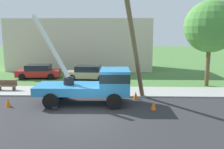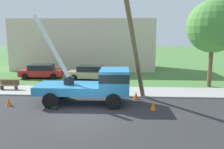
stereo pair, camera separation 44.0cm
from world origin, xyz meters
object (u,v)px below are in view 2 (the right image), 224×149
object	(u,v)px
leaning_utility_pole	(133,40)
roadside_tree_near	(213,27)
traffic_cone_behind	(9,102)
park_bench	(9,85)
traffic_cone_ahead	(153,106)
utility_truck	(95,83)
parked_sedan_red	(41,71)
traffic_cone_curbside	(136,95)
parked_sedan_tan	(90,73)

from	to	relation	value
leaning_utility_pole	roadside_tree_near	distance (m)	8.90
traffic_cone_behind	roadside_tree_near	xyz separation A→B (m)	(15.05, 6.51, 4.96)
park_bench	traffic_cone_behind	bearing A→B (deg)	-64.05
traffic_cone_behind	park_bench	xyz separation A→B (m)	(-1.98, 4.07, 0.18)
park_bench	traffic_cone_ahead	bearing A→B (deg)	-21.27
utility_truck	parked_sedan_red	xyz separation A→B (m)	(-6.85, 8.82, -0.70)
traffic_cone_ahead	parked_sedan_red	bearing A→B (deg)	136.56
roadside_tree_near	traffic_cone_curbside	bearing A→B (deg)	-145.94
leaning_utility_pole	traffic_cone_curbside	distance (m)	4.12
traffic_cone_behind	parked_sedan_red	world-z (taller)	parked_sedan_red
traffic_cone_ahead	traffic_cone_behind	world-z (taller)	same
leaning_utility_pole	traffic_cone_behind	xyz separation A→B (m)	(-8.09, -1.04, -4.00)
leaning_utility_pole	traffic_cone_ahead	xyz separation A→B (m)	(1.25, -1.38, -4.00)
leaning_utility_pole	parked_sedan_tan	size ratio (longest dim) A/B	1.86
leaning_utility_pole	parked_sedan_red	distance (m)	13.21
traffic_cone_behind	parked_sedan_tan	size ratio (longest dim) A/B	0.12
traffic_cone_curbside	utility_truck	bearing A→B (deg)	-157.78
parked_sedan_red	roadside_tree_near	xyz separation A→B (m)	(16.30, -3.17, 4.53)
traffic_cone_ahead	park_bench	world-z (taller)	park_bench
traffic_cone_behind	traffic_cone_curbside	world-z (taller)	same
traffic_cone_behind	roadside_tree_near	distance (m)	17.13
traffic_cone_curbside	parked_sedan_red	distance (m)	12.33
traffic_cone_behind	roadside_tree_near	world-z (taller)	roadside_tree_near
roadside_tree_near	parked_sedan_red	bearing A→B (deg)	168.98
traffic_cone_behind	park_bench	size ratio (longest dim) A/B	0.35
utility_truck	traffic_cone_curbside	size ratio (longest dim) A/B	12.13
traffic_cone_behind	utility_truck	bearing A→B (deg)	8.81
parked_sedan_red	traffic_cone_behind	bearing A→B (deg)	-82.64
traffic_cone_behind	traffic_cone_curbside	xyz separation A→B (m)	(8.38, 2.00, 0.00)
traffic_cone_behind	parked_sedan_red	xyz separation A→B (m)	(-1.25, 9.68, 0.43)
parked_sedan_tan	roadside_tree_near	bearing A→B (deg)	-12.93
traffic_cone_ahead	parked_sedan_tan	xyz separation A→B (m)	(-5.29, 9.38, 0.43)
traffic_cone_behind	parked_sedan_tan	xyz separation A→B (m)	(4.05, 9.04, 0.43)
parked_sedan_tan	park_bench	distance (m)	7.82
leaning_utility_pole	traffic_cone_behind	size ratio (longest dim) A/B	14.97
leaning_utility_pole	utility_truck	bearing A→B (deg)	-175.94
utility_truck	traffic_cone_ahead	distance (m)	4.08
parked_sedan_tan	leaning_utility_pole	bearing A→B (deg)	-63.19
traffic_cone_ahead	parked_sedan_tan	bearing A→B (deg)	119.42
leaning_utility_pole	traffic_cone_ahead	size ratio (longest dim) A/B	14.97
parked_sedan_red	park_bench	size ratio (longest dim) A/B	2.82
leaning_utility_pole	traffic_cone_curbside	size ratio (longest dim) A/B	14.97
utility_truck	traffic_cone_ahead	size ratio (longest dim) A/B	12.13
leaning_utility_pole	parked_sedan_red	xyz separation A→B (m)	(-9.34, 8.64, -3.56)
utility_truck	parked_sedan_red	bearing A→B (deg)	127.86
traffic_cone_ahead	utility_truck	bearing A→B (deg)	162.08
parked_sedan_red	leaning_utility_pole	bearing A→B (deg)	-42.78
traffic_cone_curbside	parked_sedan_red	world-z (taller)	parked_sedan_red
parked_sedan_red	traffic_cone_ahead	bearing A→B (deg)	-43.44
parked_sedan_red	parked_sedan_tan	xyz separation A→B (m)	(5.30, -0.65, 0.00)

